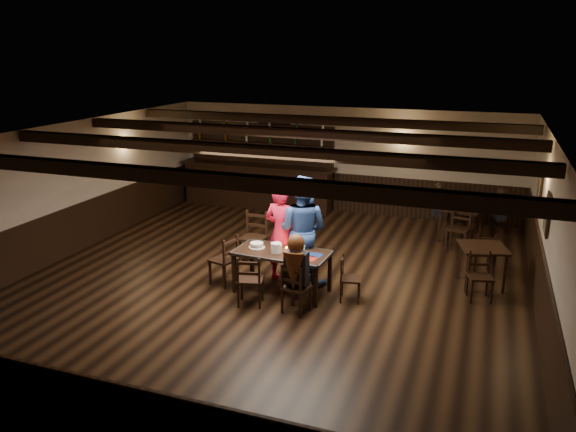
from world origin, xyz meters
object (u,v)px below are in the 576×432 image
(chair_near_left, at_px, (249,277))
(woman_pink, at_px, (281,233))
(dining_table, at_px, (282,256))
(chair_near_right, at_px, (294,285))
(cake, at_px, (257,245))
(bar_counter, at_px, (258,180))
(man_blue, at_px, (302,230))

(chair_near_left, relative_size, woman_pink, 0.49)
(woman_pink, bearing_deg, dining_table, 122.80)
(chair_near_right, bearing_deg, chair_near_left, 179.50)
(chair_near_right, bearing_deg, woman_pink, 118.86)
(chair_near_left, bearing_deg, chair_near_right, -0.50)
(woman_pink, distance_m, cake, 0.55)
(cake, bearing_deg, woman_pink, 57.24)
(cake, distance_m, bar_counter, 5.46)
(dining_table, height_order, bar_counter, bar_counter)
(woman_pink, xyz_separation_m, man_blue, (0.37, 0.06, 0.09))
(cake, bearing_deg, chair_near_left, -76.11)
(dining_table, relative_size, chair_near_left, 1.91)
(cake, bearing_deg, bar_counter, 112.54)
(bar_counter, bearing_deg, woman_pink, -62.54)
(cake, height_order, bar_counter, bar_counter)
(woman_pink, xyz_separation_m, cake, (-0.29, -0.45, -0.11))
(dining_table, height_order, chair_near_right, chair_near_right)
(cake, bearing_deg, man_blue, 37.59)
(chair_near_left, bearing_deg, cake, 103.89)
(woman_pink, relative_size, cake, 6.33)
(chair_near_right, height_order, woman_pink, woman_pink)
(chair_near_right, height_order, bar_counter, bar_counter)
(dining_table, xyz_separation_m, man_blue, (0.18, 0.55, 0.32))
(chair_near_right, distance_m, woman_pink, 1.45)
(man_blue, bearing_deg, dining_table, 75.19)
(chair_near_left, relative_size, man_blue, 0.44)
(dining_table, xyz_separation_m, woman_pink, (-0.20, 0.49, 0.23))
(dining_table, xyz_separation_m, cake, (-0.49, 0.04, 0.12))
(dining_table, relative_size, bar_counter, 0.40)
(dining_table, distance_m, bar_counter, 5.70)
(chair_near_right, relative_size, bar_counter, 0.20)
(chair_near_right, xyz_separation_m, bar_counter, (-3.06, 5.81, 0.23))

